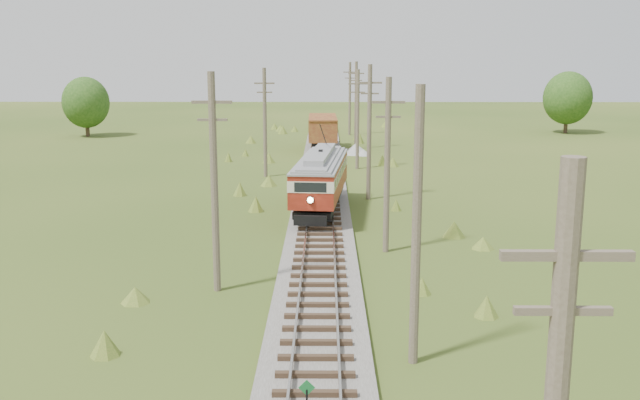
{
  "coord_description": "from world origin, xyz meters",
  "views": [
    {
      "loc": [
        0.3,
        -16.26,
        9.68
      ],
      "look_at": [
        0.0,
        21.47,
        1.9
      ],
      "focal_mm": 40.0,
      "sensor_mm": 36.0,
      "label": 1
    }
  ],
  "objects_px": {
    "switch_marker": "(307,395)",
    "streetcar": "(321,176)",
    "gravel_pile": "(357,149)",
    "gondola": "(323,129)"
  },
  "relations": [
    {
      "from": "gravel_pile",
      "to": "streetcar",
      "type": "bearing_deg",
      "value": -97.24
    },
    {
      "from": "switch_marker",
      "to": "streetcar",
      "type": "relative_size",
      "value": 0.1
    },
    {
      "from": "gondola",
      "to": "streetcar",
      "type": "bearing_deg",
      "value": -90.92
    },
    {
      "from": "switch_marker",
      "to": "gravel_pile",
      "type": "xyz_separation_m",
      "value": [
        3.56,
        51.4,
        -0.14
      ]
    },
    {
      "from": "streetcar",
      "to": "gondola",
      "type": "relative_size",
      "value": 1.28
    },
    {
      "from": "switch_marker",
      "to": "gravel_pile",
      "type": "height_order",
      "value": "switch_marker"
    },
    {
      "from": "gondola",
      "to": "gravel_pile",
      "type": "height_order",
      "value": "gondola"
    },
    {
      "from": "streetcar",
      "to": "switch_marker",
      "type": "bearing_deg",
      "value": -84.99
    },
    {
      "from": "streetcar",
      "to": "gondola",
      "type": "bearing_deg",
      "value": 95.47
    },
    {
      "from": "streetcar",
      "to": "gravel_pile",
      "type": "bearing_deg",
      "value": 88.23
    }
  ]
}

